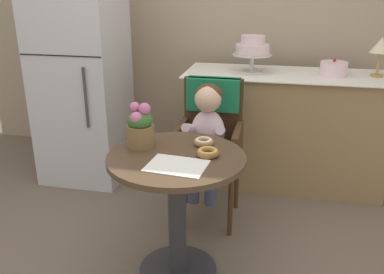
% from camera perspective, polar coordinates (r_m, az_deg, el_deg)
% --- Properties ---
extents(ground_plane, '(8.00, 8.00, 0.00)m').
position_cam_1_polar(ground_plane, '(2.51, -1.92, -17.82)').
color(ground_plane, '#6B5B4C').
extents(back_wall, '(4.80, 0.10, 2.70)m').
position_cam_1_polar(back_wall, '(3.79, 4.86, 17.35)').
color(back_wall, tan).
rests_on(back_wall, ground).
extents(cafe_table, '(0.72, 0.72, 0.72)m').
position_cam_1_polar(cafe_table, '(2.23, -2.08, -7.54)').
color(cafe_table, '#4C3826').
rests_on(cafe_table, ground).
extents(wicker_chair, '(0.42, 0.45, 0.95)m').
position_cam_1_polar(wicker_chair, '(2.80, 2.60, 1.38)').
color(wicker_chair, '#472D19').
rests_on(wicker_chair, ground).
extents(seated_child, '(0.27, 0.32, 0.73)m').
position_cam_1_polar(seated_child, '(2.64, 2.05, 1.08)').
color(seated_child, silver).
rests_on(seated_child, ground).
extents(paper_napkin, '(0.30, 0.24, 0.00)m').
position_cam_1_polar(paper_napkin, '(2.02, -2.09, -3.93)').
color(paper_napkin, white).
rests_on(paper_napkin, cafe_table).
extents(donut_front, '(0.11, 0.11, 0.04)m').
position_cam_1_polar(donut_front, '(2.26, 1.62, -0.64)').
color(donut_front, '#AD7542').
rests_on(donut_front, cafe_table).
extents(donut_mid, '(0.12, 0.12, 0.04)m').
position_cam_1_polar(donut_mid, '(2.13, 2.18, -2.10)').
color(donut_mid, '#936033').
rests_on(donut_mid, cafe_table).
extents(flower_vase, '(0.15, 0.15, 0.25)m').
position_cam_1_polar(flower_vase, '(2.23, -7.11, 1.41)').
color(flower_vase, brown).
rests_on(flower_vase, cafe_table).
extents(display_counter, '(1.56, 0.62, 0.90)m').
position_cam_1_polar(display_counter, '(3.39, 12.42, 1.07)').
color(display_counter, '#93754C').
rests_on(display_counter, ground).
extents(tiered_cake_stand, '(0.30, 0.30, 0.28)m').
position_cam_1_polar(tiered_cake_stand, '(3.25, 8.28, 11.92)').
color(tiered_cake_stand, silver).
rests_on(tiered_cake_stand, display_counter).
extents(round_layer_cake, '(0.20, 0.20, 0.13)m').
position_cam_1_polar(round_layer_cake, '(3.29, 18.79, 8.85)').
color(round_layer_cake, silver).
rests_on(round_layer_cake, display_counter).
extents(table_lamp, '(0.15, 0.15, 0.28)m').
position_cam_1_polar(table_lamp, '(3.34, 24.44, 11.17)').
color(table_lamp, '#B28C47').
rests_on(table_lamp, display_counter).
extents(refrigerator, '(0.64, 0.63, 1.70)m').
position_cam_1_polar(refrigerator, '(3.45, -14.87, 8.04)').
color(refrigerator, silver).
rests_on(refrigerator, ground).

